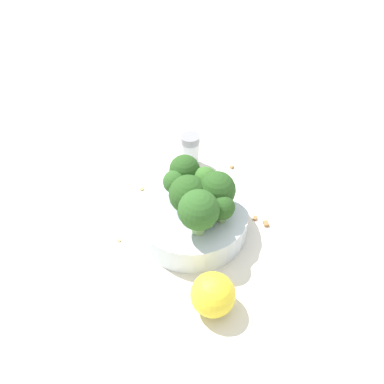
# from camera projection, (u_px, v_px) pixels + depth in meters

# --- Properties ---
(ground_plane) EXTENTS (3.00, 3.00, 0.00)m
(ground_plane) POSITION_uv_depth(u_px,v_px,m) (192.00, 228.00, 0.57)
(ground_plane) COLOR silver
(bowl) EXTENTS (0.16, 0.16, 0.04)m
(bowl) POSITION_uv_depth(u_px,v_px,m) (192.00, 219.00, 0.55)
(bowl) COLOR silver
(bowl) RESTS_ON ground_plane
(broccoli_floret_0) EXTENTS (0.06, 0.06, 0.06)m
(broccoli_floret_0) POSITION_uv_depth(u_px,v_px,m) (188.00, 194.00, 0.52)
(broccoli_floret_0) COLOR #8EB770
(broccoli_floret_0) RESTS_ON bowl
(broccoli_floret_1) EXTENTS (0.05, 0.05, 0.06)m
(broccoli_floret_1) POSITION_uv_depth(u_px,v_px,m) (185.00, 171.00, 0.55)
(broccoli_floret_1) COLOR #7A9E5B
(broccoli_floret_1) RESTS_ON bowl
(broccoli_floret_2) EXTENTS (0.05, 0.05, 0.07)m
(broccoli_floret_2) POSITION_uv_depth(u_px,v_px,m) (199.00, 211.00, 0.48)
(broccoli_floret_2) COLOR #8EB770
(broccoli_floret_2) RESTS_ON bowl
(broccoli_floret_3) EXTENTS (0.03, 0.03, 0.05)m
(broccoli_floret_3) POSITION_uv_depth(u_px,v_px,m) (175.00, 183.00, 0.54)
(broccoli_floret_3) COLOR #8EB770
(broccoli_floret_3) RESTS_ON bowl
(broccoli_floret_4) EXTENTS (0.05, 0.05, 0.06)m
(broccoli_floret_4) POSITION_uv_depth(u_px,v_px,m) (217.00, 190.00, 0.52)
(broccoli_floret_4) COLOR #7A9E5B
(broccoli_floret_4) RESTS_ON bowl
(broccoli_floret_5) EXTENTS (0.03, 0.03, 0.04)m
(broccoli_floret_5) POSITION_uv_depth(u_px,v_px,m) (222.00, 208.00, 0.50)
(broccoli_floret_5) COLOR #7A9E5B
(broccoli_floret_5) RESTS_ON bowl
(broccoli_floret_6) EXTENTS (0.04, 0.04, 0.05)m
(broccoli_floret_6) POSITION_uv_depth(u_px,v_px,m) (205.00, 181.00, 0.54)
(broccoli_floret_6) COLOR #84AD66
(broccoli_floret_6) RESTS_ON bowl
(pepper_shaker) EXTENTS (0.03, 0.03, 0.06)m
(pepper_shaker) POSITION_uv_depth(u_px,v_px,m) (190.00, 150.00, 0.66)
(pepper_shaker) COLOR silver
(pepper_shaker) RESTS_ON ground_plane
(lemon_wedge) EXTENTS (0.06, 0.06, 0.06)m
(lemon_wedge) POSITION_uv_depth(u_px,v_px,m) (213.00, 295.00, 0.45)
(lemon_wedge) COLOR yellow
(lemon_wedge) RESTS_ON ground_plane
(almond_crumb_0) EXTENTS (0.01, 0.01, 0.01)m
(almond_crumb_0) POSITION_uv_depth(u_px,v_px,m) (255.00, 217.00, 0.58)
(almond_crumb_0) COLOR olive
(almond_crumb_0) RESTS_ON ground_plane
(almond_crumb_1) EXTENTS (0.01, 0.01, 0.01)m
(almond_crumb_1) POSITION_uv_depth(u_px,v_px,m) (119.00, 240.00, 0.55)
(almond_crumb_1) COLOR tan
(almond_crumb_1) RESTS_ON ground_plane
(almond_crumb_2) EXTENTS (0.01, 0.01, 0.01)m
(almond_crumb_2) POSITION_uv_depth(u_px,v_px,m) (142.00, 188.00, 0.63)
(almond_crumb_2) COLOR tan
(almond_crumb_2) RESTS_ON ground_plane
(almond_crumb_3) EXTENTS (0.01, 0.01, 0.01)m
(almond_crumb_3) POSITION_uv_depth(u_px,v_px,m) (232.00, 166.00, 0.67)
(almond_crumb_3) COLOR olive
(almond_crumb_3) RESTS_ON ground_plane
(almond_crumb_4) EXTENTS (0.01, 0.01, 0.01)m
(almond_crumb_4) POSITION_uv_depth(u_px,v_px,m) (266.00, 223.00, 0.57)
(almond_crumb_4) COLOR olive
(almond_crumb_4) RESTS_ON ground_plane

